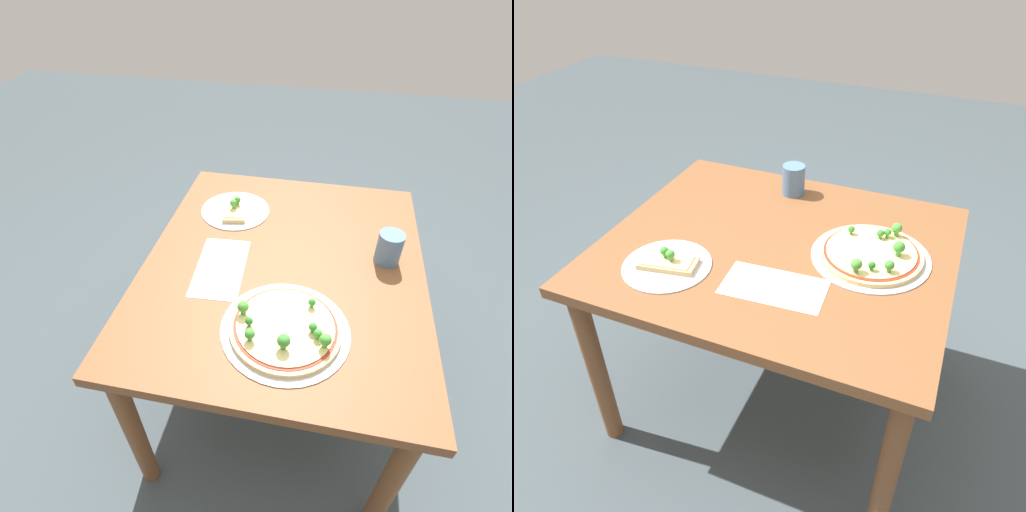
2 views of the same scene
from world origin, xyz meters
TOP-DOWN VIEW (x-y plane):
  - ground_plane at (0.00, 0.00)m, footprint 8.00×8.00m
  - dining_table at (0.00, 0.00)m, footprint 1.08×0.91m
  - pizza_tray_whole at (0.29, 0.04)m, footprint 0.36×0.36m
  - pizza_tray_slice at (-0.26, -0.23)m, footprint 0.27×0.27m
  - drinking_cup at (-0.07, 0.33)m, footprint 0.08×0.08m
  - paper_menu at (0.07, -0.20)m, footprint 0.30×0.17m

SIDE VIEW (x-z plane):
  - ground_plane at x=0.00m, z-range 0.00..0.00m
  - dining_table at x=0.00m, z-range 0.26..0.97m
  - paper_menu at x=0.07m, z-range 0.71..0.71m
  - pizza_tray_slice at x=-0.26m, z-range 0.69..0.75m
  - pizza_tray_whole at x=0.29m, z-range 0.68..0.76m
  - drinking_cup at x=-0.07m, z-range 0.71..0.82m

